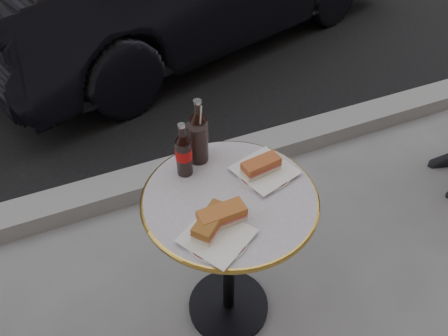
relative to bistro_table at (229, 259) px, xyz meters
name	(u,v)px	position (x,y,z in m)	size (l,w,h in m)	color
ground	(228,307)	(0.00, 0.00, -0.37)	(80.00, 80.00, 0.00)	slate
curb	(166,176)	(0.00, 0.90, -0.32)	(40.00, 0.20, 0.12)	gray
bistro_table	(229,259)	(0.00, 0.00, 0.00)	(0.62, 0.62, 0.73)	#BAB2C4
plate_left	(217,237)	(-0.11, -0.15, 0.37)	(0.20, 0.20, 0.01)	white
plate_right	(264,172)	(0.16, 0.05, 0.37)	(0.20, 0.20, 0.01)	white
sandwich_left_a	(211,223)	(-0.12, -0.12, 0.40)	(0.15, 0.07, 0.05)	#965A26
sandwich_left_b	(222,216)	(-0.08, -0.11, 0.40)	(0.15, 0.07, 0.05)	#B5632E
sandwich_right	(261,167)	(0.15, 0.06, 0.40)	(0.14, 0.07, 0.05)	#B5582E
cola_bottle_left	(183,149)	(-0.10, 0.17, 0.48)	(0.06, 0.06, 0.22)	black
cola_bottle_right	(199,129)	(-0.01, 0.25, 0.49)	(0.07, 0.07, 0.25)	black
cola_glass	(198,143)	(-0.03, 0.22, 0.45)	(0.08, 0.08, 0.16)	black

